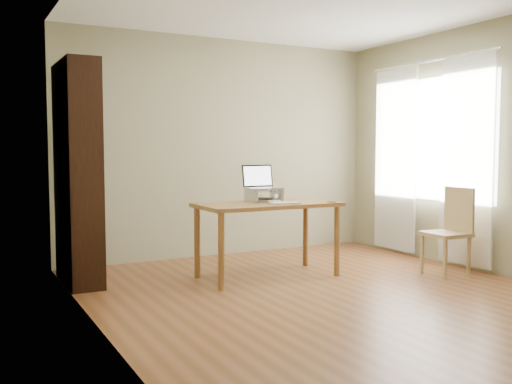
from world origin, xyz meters
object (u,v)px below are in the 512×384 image
at_px(laptop, 261,183).
at_px(chair, 451,228).
at_px(desk, 268,212).
at_px(keyboard, 284,203).
at_px(bookshelf, 78,174).
at_px(cat, 262,195).

bearing_deg(laptop, chair, -28.53).
height_order(desk, laptop, laptop).
distance_m(desk, keyboard, 0.25).
xyz_separation_m(bookshelf, laptop, (1.71, -0.50, -0.11)).
height_order(laptop, chair, laptop).
distance_m(bookshelf, cat, 1.81).
bearing_deg(desk, keyboard, -74.57).
bearing_deg(chair, desk, 155.93).
height_order(bookshelf, desk, bookshelf).
height_order(desk, keyboard, keyboard).
xyz_separation_m(desk, chair, (1.70, -0.79, -0.17)).
distance_m(keyboard, chair, 1.75).
bearing_deg(cat, laptop, 81.44).
height_order(keyboard, cat, cat).
relative_size(bookshelf, keyboard, 6.75).
xyz_separation_m(bookshelf, desk, (1.71, -0.64, -0.40)).
distance_m(desk, chair, 1.88).
distance_m(bookshelf, laptop, 1.78).
height_order(bookshelf, keyboard, bookshelf).
bearing_deg(chair, keyboard, 161.70).
distance_m(bookshelf, chair, 3.74).
bearing_deg(bookshelf, chair, -22.84).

